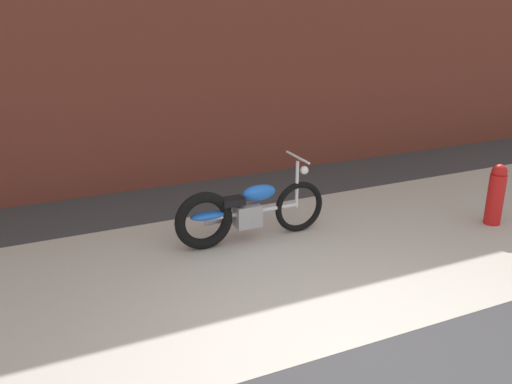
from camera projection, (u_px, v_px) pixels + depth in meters
ground_plane at (348, 350)px, 4.69m from camera, size 80.00×80.00×0.00m
sidewalk_slab at (262, 265)px, 6.19m from camera, size 36.00×3.50×0.01m
brick_building_wall at (168, 37)px, 8.37m from camera, size 36.00×0.50×4.65m
motorcycle_blue at (242, 212)px, 6.68m from camera, size 2.01×0.58×1.03m
fire_hydrant at (496, 194)px, 7.21m from camera, size 0.22×0.22×0.84m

